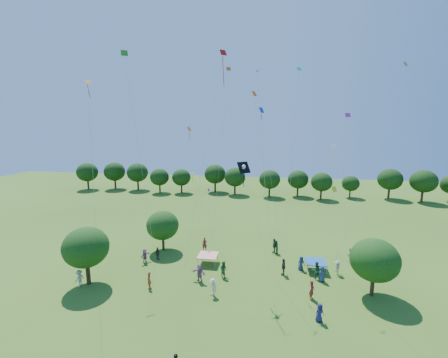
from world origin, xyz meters
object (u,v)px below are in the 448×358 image
tent_blue (316,262)px  red_high_kite (216,94)px  pirate_kite (244,169)px  near_tree_west (86,247)px  near_tree_north (163,225)px  tent_red_stripe (208,255)px  near_tree_east (375,260)px

tent_blue → red_high_kite: (-11.00, -0.49, 18.04)m
pirate_kite → tent_blue: bearing=21.4°
near_tree_west → near_tree_north: bearing=63.6°
pirate_kite → red_high_kite: size_ratio=0.49×
near_tree_north → tent_blue: (18.66, -2.84, -2.28)m
near_tree_west → tent_blue: size_ratio=2.70×
tent_blue → red_high_kite: bearing=-177.5°
near_tree_west → tent_red_stripe: 13.03m
pirate_kite → near_tree_west: bearing=-167.8°
near_tree_north → pirate_kite: bearing=-28.5°
tent_red_stripe → red_high_kite: bearing=-15.6°
near_tree_west → near_tree_east: 27.84m
tent_red_stripe → red_high_kite: red_high_kite is taller
near_tree_west → tent_red_stripe: near_tree_west is taller
near_tree_east → pirate_kite: size_ratio=0.50×
near_tree_west → pirate_kite: 17.59m
near_tree_west → tent_blue: near_tree_west is taller
tent_red_stripe → tent_blue: same height
red_high_kite → near_tree_east: bearing=-13.8°
near_tree_north → pirate_kite: 14.91m
near_tree_north → pirate_kite: size_ratio=0.47×
red_high_kite → near_tree_west: bearing=-154.2°
near_tree_east → pirate_kite: bearing=174.2°
near_tree_north → near_tree_east: size_ratio=0.93×
near_tree_north → near_tree_east: bearing=-17.1°
tent_blue → pirate_kite: (-7.81, -3.05, 10.64)m
near_tree_north → red_high_kite: (7.65, -3.33, 15.76)m
near_tree_east → tent_blue: 6.76m
near_tree_north → tent_blue: bearing=-8.6°
near_tree_west → red_high_kite: (12.23, 5.91, 15.16)m
near_tree_west → near_tree_east: bearing=4.3°
near_tree_east → red_high_kite: (-15.53, 3.83, 15.50)m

